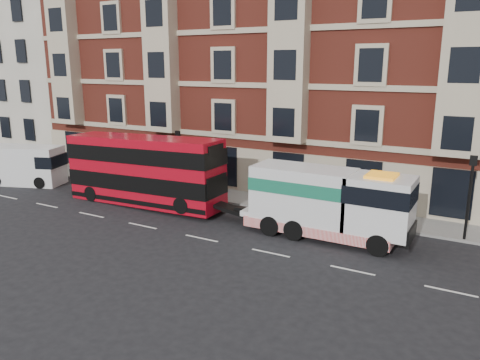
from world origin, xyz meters
name	(u,v)px	position (x,y,z in m)	size (l,w,h in m)	color
ground	(202,238)	(0.00, 0.00, 0.00)	(120.00, 120.00, 0.00)	black
sidewalk	(265,201)	(0.00, 7.50, 0.07)	(90.00, 3.00, 0.15)	slate
victorian_terrace	(318,47)	(0.50, 15.00, 10.07)	(45.00, 12.00, 20.40)	maroon
cream_block	(35,69)	(-30.00, 14.00, 8.34)	(16.00, 10.00, 16.80)	beige
lamp_post_west	(178,157)	(-6.00, 6.20, 2.68)	(0.35, 0.15, 4.35)	black
lamp_post_east	(470,191)	(12.00, 6.20, 2.68)	(0.35, 0.15, 4.35)	black
double_decker_bus	(144,169)	(-6.55, 3.28, 2.34)	(10.92, 2.51, 4.42)	#B10919
tow_truck	(325,202)	(5.51, 3.28, 1.93)	(8.74, 2.58, 3.64)	silver
box_van	(25,165)	(-18.07, 3.10, 1.42)	(5.98, 3.95, 2.89)	white
pedestrian	(120,168)	(-12.70, 7.49, 0.97)	(0.60, 0.39, 1.64)	#1B2A36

